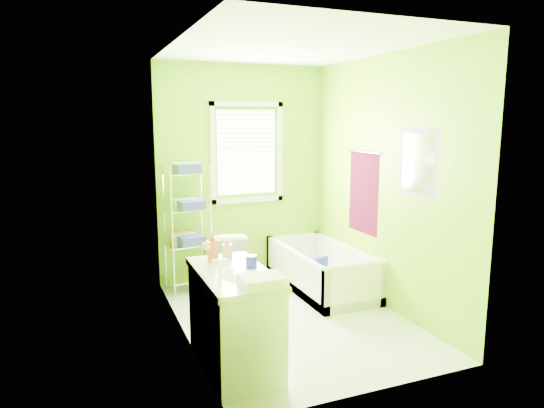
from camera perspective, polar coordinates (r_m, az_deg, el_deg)
name	(u,v)px	position (r m, az deg, el deg)	size (l,w,h in m)	color
ground	(290,317)	(4.97, 2.13, -13.15)	(2.90, 2.90, 0.00)	silver
room_envelope	(291,162)	(4.59, 2.25, 4.92)	(2.14, 2.94, 2.62)	#73AE08
window	(247,147)	(5.93, -2.96, 6.68)	(0.92, 0.05, 1.22)	white
door	(213,257)	(3.42, -6.98, -6.21)	(0.09, 0.80, 2.00)	white
right_wall_decor	(384,181)	(5.11, 13.00, 2.62)	(0.04, 1.48, 1.17)	#460820
bathtub	(321,275)	(5.73, 5.81, -8.28)	(0.74, 1.58, 0.51)	white
toilet	(230,258)	(5.75, -4.99, -6.38)	(0.38, 0.66, 0.67)	white
vanity	(235,315)	(3.93, -4.43, -12.93)	(0.53, 1.05, 1.03)	white
wire_shelf_unit	(188,214)	(5.56, -9.81, -1.21)	(0.53, 0.43, 1.47)	silver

